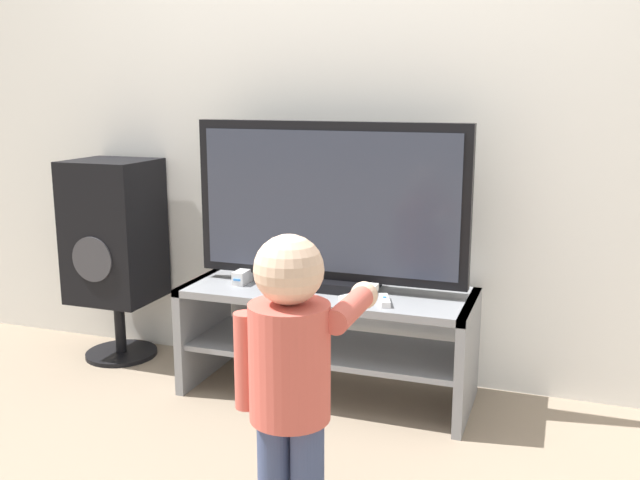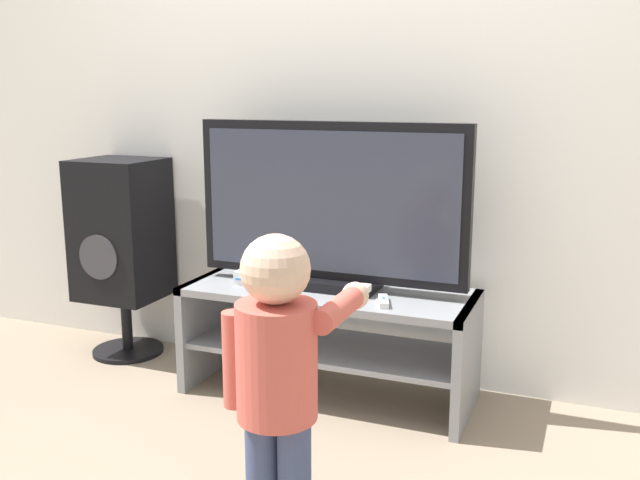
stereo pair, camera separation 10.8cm
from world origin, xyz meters
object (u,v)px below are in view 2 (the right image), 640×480
remote_primary (383,301)px  child (279,363)px  game_console (247,275)px  speaker_tower (121,233)px  television (330,208)px  remote_secondary (354,297)px

remote_primary → child: child is taller
game_console → speaker_tower: size_ratio=0.17×
television → remote_secondary: 0.37m
television → speaker_tower: size_ratio=1.20×
remote_secondary → speaker_tower: (-1.21, 0.19, 0.12)m
speaker_tower → child: bearing=-38.4°
game_console → child: (0.58, -0.92, 0.03)m
game_console → remote_secondary: game_console is taller
remote_secondary → speaker_tower: size_ratio=0.14×
game_console → remote_primary: size_ratio=1.16×
remote_secondary → speaker_tower: speaker_tower is taller
television → game_console: bearing=-175.0°
remote_primary → remote_secondary: same height
speaker_tower → remote_secondary: bearing=-8.9°
remote_primary → speaker_tower: speaker_tower is taller
child → television: bearing=102.9°
child → game_console: bearing=122.2°
television → remote_primary: (0.27, -0.14, -0.32)m
television → speaker_tower: (-1.07, 0.07, -0.20)m
game_console → remote_primary: game_console is taller
remote_secondary → game_console: bearing=169.7°
child → speaker_tower: size_ratio=0.94×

